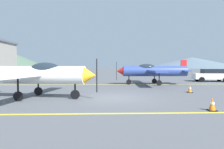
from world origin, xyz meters
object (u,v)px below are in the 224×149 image
Objects in this scene: car_sedan at (211,75)px; traffic_cone_side at (190,89)px; traffic_cone_front at (212,104)px; airplane_near at (36,74)px; airplane_mid at (152,71)px.

traffic_cone_side is at bearing -126.39° from car_sedan.
traffic_cone_side is (1.58, 5.73, 0.00)m from traffic_cone_front.
car_sedan is at bearing 53.61° from traffic_cone_side.
airplane_near and airplane_mid have the same top height.
car_sedan is at bearing 22.63° from airplane_mid.
airplane_near is at bearing 158.12° from traffic_cone_front.
airplane_mid is (9.38, 8.33, 0.00)m from airplane_near.
airplane_mid reaches higher than car_sedan.
airplane_near is 21.54m from car_sedan.
airplane_mid is 15.00× the size of traffic_cone_side.
traffic_cone_front is 1.00× the size of traffic_cone_side.
car_sedan is (8.56, 3.57, -0.65)m from airplane_mid.
airplane_near is 10.96m from traffic_cone_side.
car_sedan is 17.90m from traffic_cone_front.
car_sedan is (17.94, 11.90, -0.65)m from airplane_near.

